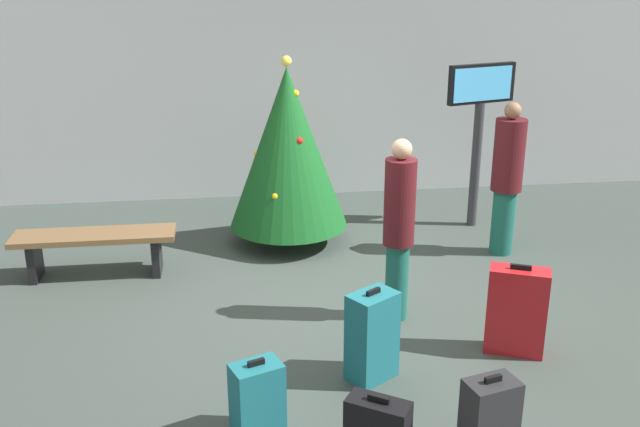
{
  "coord_description": "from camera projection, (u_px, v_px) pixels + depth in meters",
  "views": [
    {
      "loc": [
        -1.09,
        -6.08,
        3.14
      ],
      "look_at": [
        -0.27,
        0.24,
        0.9
      ],
      "focal_mm": 39.97,
      "sensor_mm": 36.0,
      "label": 1
    }
  ],
  "objects": [
    {
      "name": "ground_plane",
      "position": [
        351.0,
        308.0,
        6.86
      ],
      "size": [
        16.0,
        16.0,
        0.0
      ],
      "primitive_type": "plane",
      "color": "#38423D"
    },
    {
      "name": "back_wall",
      "position": [
        307.0,
        94.0,
        9.89
      ],
      "size": [
        16.0,
        0.2,
        2.86
      ],
      "primitive_type": "cube",
      "color": "#B7BCC1",
      "rests_on": "ground_plane"
    },
    {
      "name": "holiday_tree",
      "position": [
        288.0,
        148.0,
        8.11
      ],
      "size": [
        1.37,
        1.37,
        2.19
      ],
      "color": "#4C3319",
      "rests_on": "ground_plane"
    },
    {
      "name": "flight_info_kiosk",
      "position": [
        479.0,
        115.0,
        8.6
      ],
      "size": [
        0.89,
        0.34,
        2.02
      ],
      "color": "#333338",
      "rests_on": "ground_plane"
    },
    {
      "name": "waiting_bench",
      "position": [
        95.0,
        243.0,
        7.47
      ],
      "size": [
        1.67,
        0.44,
        0.48
      ],
      "color": "brown",
      "rests_on": "ground_plane"
    },
    {
      "name": "traveller_0",
      "position": [
        399.0,
        226.0,
        6.39
      ],
      "size": [
        0.37,
        0.37,
        1.71
      ],
      "color": "#19594C",
      "rests_on": "ground_plane"
    },
    {
      "name": "traveller_1",
      "position": [
        507.0,
        176.0,
        7.89
      ],
      "size": [
        0.36,
        0.36,
        1.74
      ],
      "color": "#19594C",
      "rests_on": "ground_plane"
    },
    {
      "name": "suitcase_1",
      "position": [
        372.0,
        336.0,
        5.6
      ],
      "size": [
        0.45,
        0.42,
        0.78
      ],
      "color": "#19606B",
      "rests_on": "ground_plane"
    },
    {
      "name": "suitcase_2",
      "position": [
        516.0,
        311.0,
        5.98
      ],
      "size": [
        0.54,
        0.4,
        0.8
      ],
      "color": "#B2191E",
      "rests_on": "ground_plane"
    },
    {
      "name": "suitcase_3",
      "position": [
        257.0,
        400.0,
        4.94
      ],
      "size": [
        0.4,
        0.34,
        0.6
      ],
      "color": "#19606B",
      "rests_on": "ground_plane"
    }
  ]
}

